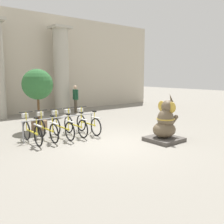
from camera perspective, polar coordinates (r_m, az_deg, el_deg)
ground_plane at (r=8.58m, az=1.14°, el=-7.10°), size 60.00×60.00×0.00m
building_facade at (r=15.88m, az=-19.43°, el=10.55°), size 20.00×0.20×6.00m
column_right at (r=15.69m, az=-11.51°, el=9.51°), size 1.15×1.15×5.16m
bike_rack at (r=9.45m, az=-11.74°, el=-2.20°), size 2.88×0.05×0.77m
bicycle_0 at (r=8.94m, az=-17.92°, el=-4.18°), size 0.48×1.75×1.03m
bicycle_1 at (r=9.18m, az=-14.67°, el=-3.71°), size 0.48×1.75×1.03m
bicycle_2 at (r=9.37m, az=-11.34°, el=-3.36°), size 0.48×1.75×1.03m
bicycle_3 at (r=9.68m, az=-8.49°, el=-2.89°), size 0.48×1.75×1.03m
bicycle_4 at (r=9.95m, az=-5.57°, el=-2.53°), size 0.48×1.75×1.03m
elephant_statue at (r=8.92m, az=12.06°, el=-2.91°), size 1.10×1.10×1.69m
person_pedestrian at (r=15.22m, az=-8.34°, el=3.50°), size 0.22×0.47×1.67m
potted_tree at (r=10.88m, az=-16.63°, el=5.39°), size 1.28×1.28×2.55m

